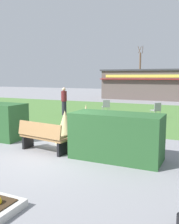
{
  "coord_description": "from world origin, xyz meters",
  "views": [
    {
      "loc": [
        4.19,
        -5.96,
        2.33
      ],
      "look_at": [
        -0.16,
        3.34,
        0.9
      ],
      "focal_mm": 40.95,
      "sensor_mm": 36.0,
      "label": 1
    }
  ],
  "objects": [
    {
      "name": "hedge_right",
      "position": [
        1.89,
        0.74,
        0.66
      ],
      "size": [
        2.55,
        1.1,
        1.32
      ],
      "primitive_type": "cube",
      "color": "#28562B",
      "rests_on": "ground_plane"
    },
    {
      "name": "ornamental_grass_behind_right",
      "position": [
        1.29,
        1.73,
        0.46
      ],
      "size": [
        0.68,
        0.68,
        0.92
      ],
      "primitive_type": "cone",
      "color": "#D1BC7F",
      "rests_on": "ground_plane"
    },
    {
      "name": "ornamental_grass_behind_center",
      "position": [
        0.15,
        2.39,
        0.66
      ],
      "size": [
        0.64,
        0.64,
        1.33
      ],
      "primitive_type": "cone",
      "color": "#D1BC7F",
      "rests_on": "ground_plane"
    },
    {
      "name": "lawn_patch",
      "position": [
        0.0,
        9.74,
        0.0
      ],
      "size": [
        36.0,
        12.0,
        0.01
      ],
      "primitive_type": "cube",
      "color": "#4C7A38",
      "rests_on": "ground_plane"
    },
    {
      "name": "ornamental_grass_behind_left",
      "position": [
        -0.35,
        1.71,
        0.58
      ],
      "size": [
        0.74,
        0.74,
        1.16
      ],
      "primitive_type": "cone",
      "color": "#D1BC7F",
      "rests_on": "ground_plane"
    },
    {
      "name": "park_bench",
      "position": [
        -0.4,
        0.43,
        0.48
      ],
      "size": [
        1.76,
        0.75,
        0.95
      ],
      "color": "#9E7547",
      "rests_on": "ground_plane"
    },
    {
      "name": "food_kiosk",
      "position": [
        -1.23,
        21.52,
        1.54
      ],
      "size": [
        10.06,
        5.37,
        3.07
      ],
      "color": "#594C47",
      "rests_on": "ground_plane"
    },
    {
      "name": "ground_plane",
      "position": [
        0.0,
        0.0,
        0.0
      ],
      "size": [
        80.0,
        80.0,
        0.0
      ],
      "primitive_type": "plane",
      "color": "gray"
    },
    {
      "name": "parked_car_west_slot",
      "position": [
        -3.31,
        29.03,
        0.64
      ],
      "size": [
        4.27,
        2.18,
        1.2
      ],
      "color": "maroon",
      "rests_on": "ground_plane"
    },
    {
      "name": "cafe_chair_east",
      "position": [
        1.6,
        8.46,
        0.53
      ],
      "size": [
        0.62,
        0.62,
        0.89
      ],
      "color": "gray",
      "rests_on": "ground_plane"
    },
    {
      "name": "person_strolling",
      "position": [
        -3.72,
        7.33,
        0.86
      ],
      "size": [
        0.34,
        0.34,
        1.69
      ],
      "rotation": [
        0.0,
        0.0,
        3.09
      ],
      "color": "#23232D",
      "rests_on": "ground_plane"
    },
    {
      "name": "cafe_chair_west",
      "position": [
        -1.6,
        8.9,
        0.53
      ],
      "size": [
        0.61,
        0.61,
        0.89
      ],
      "color": "gray",
      "rests_on": "ground_plane"
    },
    {
      "name": "tree_right_bg",
      "position": [
        -6.23,
        35.98,
        3.26
      ],
      "size": [
        0.91,
        0.96,
        7.25
      ],
      "color": "brown",
      "rests_on": "ground_plane"
    }
  ]
}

